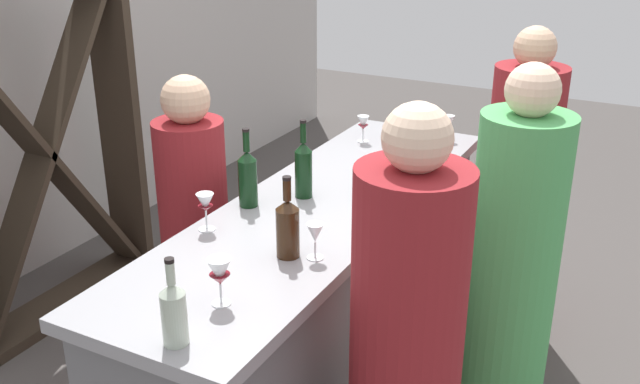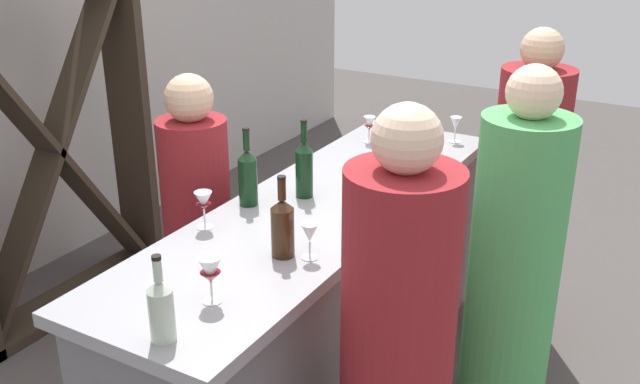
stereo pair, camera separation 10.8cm
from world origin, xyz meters
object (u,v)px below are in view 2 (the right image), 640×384
at_px(wine_bottle_center_dark_green, 248,176).
at_px(person_right_guest, 524,203).
at_px(wine_bottle_leftmost_clear_pale, 161,309).
at_px(wine_glass_far_right, 203,203).
at_px(wine_glass_near_right, 210,272).
at_px(wine_glass_far_center, 369,125).
at_px(person_left_guest, 396,364).
at_px(wine_glass_near_left, 310,234).
at_px(person_center_guest, 514,268).
at_px(wine_glass_far_left, 403,133).
at_px(person_server_behind, 199,236).
at_px(wine_bottle_rightmost_amber_brown, 388,172).
at_px(wine_glass_near_center, 456,125).
at_px(wine_bottle_second_right_dark_green, 304,168).
at_px(wine_rack, 51,150).
at_px(wine_bottle_second_left_amber_brown, 283,226).

relative_size(wine_bottle_center_dark_green, person_right_guest, 0.21).
bearing_deg(wine_bottle_leftmost_clear_pale, wine_glass_far_right, 29.48).
distance_m(wine_glass_near_right, person_right_guest, 1.93).
distance_m(wine_bottle_leftmost_clear_pale, wine_glass_far_center, 1.93).
relative_size(person_left_guest, person_right_guest, 1.01).
bearing_deg(person_right_guest, wine_glass_near_left, 69.96).
distance_m(wine_bottle_center_dark_green, person_left_guest, 1.03).
relative_size(person_left_guest, person_center_guest, 1.03).
relative_size(wine_glass_near_right, wine_glass_far_center, 1.15).
xyz_separation_m(wine_glass_far_left, person_server_behind, (-0.76, 0.70, -0.41)).
bearing_deg(person_server_behind, wine_bottle_rightmost_amber_brown, -7.21).
xyz_separation_m(wine_glass_far_center, person_center_guest, (-0.51, -0.94, -0.34)).
bearing_deg(wine_bottle_center_dark_green, wine_bottle_rightmost_amber_brown, -54.86).
bearing_deg(wine_glass_far_right, wine_glass_far_center, -3.93).
height_order(wine_glass_far_right, person_server_behind, person_server_behind).
distance_m(wine_bottle_leftmost_clear_pale, wine_glass_near_center, 2.14).
bearing_deg(wine_glass_far_right, person_center_guest, -54.02).
height_order(wine_bottle_second_right_dark_green, wine_glass_far_right, wine_bottle_second_right_dark_green).
distance_m(wine_glass_far_left, person_center_guest, 0.91).
relative_size(wine_glass_near_right, wine_glass_far_right, 1.07).
bearing_deg(person_left_guest, wine_glass_far_right, -11.03).
xyz_separation_m(wine_glass_near_center, wine_glass_far_center, (-0.23, 0.38, 0.00)).
xyz_separation_m(wine_bottle_center_dark_green, wine_glass_near_center, (1.21, -0.45, -0.03)).
bearing_deg(wine_glass_near_center, person_left_guest, -165.60).
height_order(wine_glass_far_right, person_left_guest, person_left_guest).
bearing_deg(wine_bottle_leftmost_clear_pale, person_center_guest, -24.83).
relative_size(wine_glass_far_left, wine_glass_far_center, 1.10).
relative_size(wine_rack, person_center_guest, 1.16).
bearing_deg(wine_bottle_second_left_amber_brown, wine_bottle_rightmost_amber_brown, -9.13).
xyz_separation_m(person_center_guest, person_server_behind, (-0.33, 1.41, -0.05)).
height_order(wine_glass_far_left, person_right_guest, person_right_guest).
distance_m(wine_bottle_second_right_dark_green, wine_glass_far_right, 0.49).
bearing_deg(wine_glass_near_right, person_left_guest, -61.39).
relative_size(wine_glass_near_left, wine_glass_far_center, 0.96).
relative_size(wine_bottle_leftmost_clear_pale, person_server_behind, 0.19).
xyz_separation_m(wine_bottle_second_left_amber_brown, person_server_behind, (0.45, 0.77, -0.42)).
xyz_separation_m(wine_bottle_second_right_dark_green, person_left_guest, (-0.60, -0.71, -0.36)).
height_order(wine_glass_near_left, wine_glass_far_center, wine_glass_far_center).
bearing_deg(wine_glass_near_right, wine_bottle_second_left_amber_brown, -3.31).
xyz_separation_m(wine_glass_near_left, wine_glass_far_center, (1.26, 0.39, 0.00)).
height_order(wine_glass_far_center, person_left_guest, person_left_guest).
height_order(wine_bottle_rightmost_amber_brown, person_center_guest, person_center_guest).
relative_size(wine_bottle_second_left_amber_brown, person_center_guest, 0.19).
xyz_separation_m(wine_glass_near_right, wine_glass_far_right, (0.42, 0.36, -0.00)).
height_order(wine_bottle_second_left_amber_brown, wine_glass_near_center, wine_bottle_second_left_amber_brown).
height_order(wine_rack, wine_glass_near_left, wine_rack).
distance_m(wine_bottle_leftmost_clear_pale, person_center_guest, 1.58).
xyz_separation_m(wine_rack, wine_bottle_rightmost_amber_brown, (0.17, -1.88, 0.18)).
relative_size(wine_glass_near_left, wine_glass_near_center, 1.00).
bearing_deg(person_center_guest, person_right_guest, -100.66).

